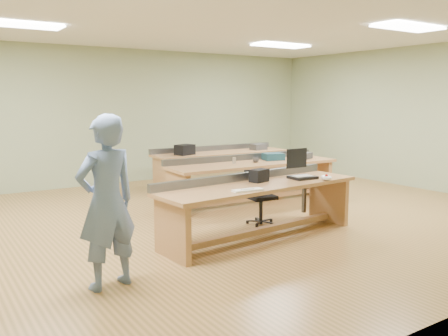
{
  "coord_description": "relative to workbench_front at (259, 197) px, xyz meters",
  "views": [
    {
      "loc": [
        -3.94,
        -6.18,
        1.89
      ],
      "look_at": [
        -0.27,
        -0.6,
        0.91
      ],
      "focal_mm": 38.0,
      "sensor_mm": 36.0,
      "label": 1
    }
  ],
  "objects": [
    {
      "name": "person",
      "position": [
        -2.32,
        -0.55,
        0.31
      ],
      "size": [
        0.7,
        0.53,
        1.75
      ],
      "primitive_type": "imported",
      "rotation": [
        0.0,
        0.0,
        3.33
      ],
      "color": "#657FA6",
      "rests_on": "floor"
    },
    {
      "name": "wall_right",
      "position": [
        5.07,
        1.16,
        0.94
      ],
      "size": [
        0.04,
        8.0,
        3.0
      ],
      "primitive_type": "cube",
      "color": "#919E78",
      "rests_on": "floor"
    },
    {
      "name": "parts_bin_grey",
      "position": [
        2.33,
        1.7,
        0.25
      ],
      "size": [
        0.49,
        0.39,
        0.11
      ],
      "primitive_type": "cube",
      "rotation": [
        0.0,
        0.0,
        0.33
      ],
      "color": "#323234",
      "rests_on": "workbench_mid"
    },
    {
      "name": "ceiling",
      "position": [
        0.07,
        1.16,
        2.44
      ],
      "size": [
        10.0,
        10.0,
        0.0
      ],
      "primitive_type": "plane",
      "color": "silver",
      "rests_on": "wall_back"
    },
    {
      "name": "drinks_can",
      "position": [
        0.85,
        1.83,
        0.25
      ],
      "size": [
        0.07,
        0.07,
        0.11
      ],
      "primitive_type": "cylinder",
      "rotation": [
        0.0,
        0.0,
        0.06
      ],
      "color": "#B4B4B9",
      "rests_on": "workbench_mid"
    },
    {
      "name": "mug",
      "position": [
        1.28,
        1.77,
        0.24
      ],
      "size": [
        0.16,
        0.16,
        0.1
      ],
      "primitive_type": "imported",
      "rotation": [
        0.0,
        0.0,
        -0.33
      ],
      "color": "#323234",
      "rests_on": "workbench_mid"
    },
    {
      "name": "workbench_mid",
      "position": [
        1.24,
        1.81,
        0.0
      ],
      "size": [
        3.27,
        0.97,
        0.86
      ],
      "rotation": [
        0.0,
        0.0,
        -0.03
      ],
      "color": "#B0764A",
      "rests_on": "floor"
    },
    {
      "name": "storage_box_back",
      "position": [
        0.76,
        3.49,
        0.3
      ],
      "size": [
        0.43,
        0.36,
        0.21
      ],
      "primitive_type": "cube",
      "rotation": [
        0.0,
        0.0,
        0.29
      ],
      "color": "black",
      "rests_on": "workbench_back"
    },
    {
      "name": "wall_back",
      "position": [
        0.07,
        5.16,
        0.94
      ],
      "size": [
        10.0,
        0.04,
        3.0
      ],
      "primitive_type": "cube",
      "color": "#919E78",
      "rests_on": "floor"
    },
    {
      "name": "keyboard",
      "position": [
        -0.44,
        -0.34,
        0.2
      ],
      "size": [
        0.41,
        0.17,
        0.02
      ],
      "primitive_type": "cube",
      "rotation": [
        0.0,
        0.0,
        -0.11
      ],
      "color": "silver",
      "rests_on": "workbench_front"
    },
    {
      "name": "task_chair",
      "position": [
        0.46,
        0.58,
        -0.26
      ],
      "size": [
        0.5,
        0.5,
        0.82
      ],
      "rotation": [
        0.0,
        0.0,
        -0.13
      ],
      "color": "black",
      "rests_on": "floor"
    },
    {
      "name": "laptop_screen",
      "position": [
        0.78,
        0.11,
        0.47
      ],
      "size": [
        0.36,
        0.04,
        0.28
      ],
      "primitive_type": "cube",
      "rotation": [
        0.0,
        0.0,
        -0.05
      ],
      "color": "black",
      "rests_on": "laptop_base"
    },
    {
      "name": "workbench_front",
      "position": [
        0.0,
        0.0,
        0.0
      ],
      "size": [
        3.07,
        1.05,
        0.86
      ],
      "rotation": [
        0.0,
        0.0,
        0.08
      ],
      "color": "#B0764A",
      "rests_on": "floor"
    },
    {
      "name": "laptop_base",
      "position": [
        0.77,
        -0.03,
        0.21
      ],
      "size": [
        0.37,
        0.31,
        0.04
      ],
      "primitive_type": "cube",
      "rotation": [
        0.0,
        0.0,
        -0.05
      ],
      "color": "black",
      "rests_on": "workbench_front"
    },
    {
      "name": "workbench_back",
      "position": [
        1.69,
        3.57,
        0.0
      ],
      "size": [
        3.07,
        0.89,
        0.86
      ],
      "rotation": [
        0.0,
        0.0,
        -0.02
      ],
      "color": "#B0764A",
      "rests_on": "floor"
    },
    {
      "name": "floor",
      "position": [
        0.07,
        1.16,
        -0.56
      ],
      "size": [
        10.0,
        10.0,
        0.0
      ],
      "primitive_type": "plane",
      "color": "#A4733E",
      "rests_on": "ground"
    },
    {
      "name": "trackball_mouse",
      "position": [
        0.95,
        -0.31,
        0.23
      ],
      "size": [
        0.15,
        0.18,
        0.07
      ],
      "primitive_type": "ellipsoid",
      "rotation": [
        0.0,
        0.0,
        -0.03
      ],
      "color": "white",
      "rests_on": "workbench_front"
    },
    {
      "name": "parts_bin_teal",
      "position": [
        1.76,
        1.85,
        0.25
      ],
      "size": [
        0.43,
        0.37,
        0.13
      ],
      "primitive_type": "cube",
      "rotation": [
        0.0,
        0.0,
        -0.27
      ],
      "color": "#153946",
      "rests_on": "workbench_mid"
    },
    {
      "name": "camera_bag",
      "position": [
        0.09,
        0.11,
        0.28
      ],
      "size": [
        0.29,
        0.22,
        0.18
      ],
      "primitive_type": "cube",
      "rotation": [
        0.0,
        0.0,
        0.26
      ],
      "color": "black",
      "rests_on": "workbench_front"
    },
    {
      "name": "tray_back",
      "position": [
        2.62,
        3.44,
        0.26
      ],
      "size": [
        0.35,
        0.27,
        0.13
      ],
      "primitive_type": "cube",
      "rotation": [
        0.0,
        0.0,
        0.07
      ],
      "color": "#323234",
      "rests_on": "workbench_back"
    },
    {
      "name": "fluor_panels",
      "position": [
        0.07,
        1.16,
        2.41
      ],
      "size": [
        6.2,
        3.5,
        0.03
      ],
      "color": "white",
      "rests_on": "ceiling"
    }
  ]
}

